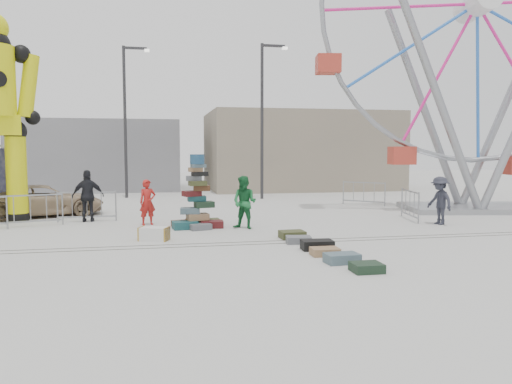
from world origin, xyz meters
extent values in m
plane|color=#9E9E99|center=(0.00, 0.00, 0.00)|extent=(90.00, 90.00, 0.00)
cube|color=#47443F|center=(0.00, 0.60, 0.00)|extent=(40.00, 0.04, 0.01)
cube|color=#47443F|center=(0.00, 1.00, 0.00)|extent=(40.00, 0.04, 0.01)
cube|color=gray|center=(7.00, 20.00, 2.50)|extent=(12.00, 8.00, 5.00)
cube|color=gray|center=(-6.00, 22.00, 2.20)|extent=(10.00, 8.00, 4.40)
cylinder|color=#2D2D30|center=(3.00, 13.00, 4.00)|extent=(0.16, 0.16, 8.00)
cube|color=#2D2D30|center=(3.60, 13.00, 7.90)|extent=(1.20, 0.15, 0.12)
cube|color=silver|center=(4.20, 13.00, 7.80)|extent=(0.25, 0.25, 0.12)
cylinder|color=#2D2D30|center=(-4.00, 15.00, 4.00)|extent=(0.16, 0.16, 8.00)
cube|color=#2D2D30|center=(-3.40, 15.00, 7.90)|extent=(1.20, 0.15, 0.12)
cube|color=silver|center=(-2.80, 15.00, 7.80)|extent=(0.25, 0.25, 0.12)
cube|color=#1C5054|center=(-1.52, 3.65, 0.13)|extent=(0.86, 0.65, 0.26)
cube|color=#541618|center=(-0.65, 3.73, 0.12)|extent=(0.76, 0.54, 0.24)
cube|color=#4E2E19|center=(-1.57, 4.14, 0.11)|extent=(0.80, 0.65, 0.22)
cube|color=#3E4321|center=(-0.69, 4.22, 0.12)|extent=(0.72, 0.51, 0.24)
cube|color=slate|center=(-1.06, 3.40, 0.10)|extent=(0.76, 0.60, 0.20)
cube|color=black|center=(-1.15, 4.38, 0.11)|extent=(0.65, 0.45, 0.22)
cube|color=#9A744E|center=(-1.10, 3.84, 0.36)|extent=(0.76, 0.59, 0.22)
cube|color=slate|center=(-1.35, 3.85, 0.57)|extent=(0.67, 0.49, 0.20)
cube|color=#1C3221|center=(-0.88, 3.84, 0.77)|extent=(0.68, 0.53, 0.20)
cube|color=#1C5054|center=(-1.11, 3.99, 0.95)|extent=(0.60, 0.42, 0.18)
cube|color=#541618|center=(-1.28, 3.92, 1.13)|extent=(0.67, 0.56, 0.18)
cube|color=#4E2E19|center=(-0.96, 3.90, 1.30)|extent=(0.56, 0.41, 0.18)
cube|color=#3E4321|center=(-1.09, 3.79, 1.47)|extent=(0.61, 0.47, 0.16)
cube|color=slate|center=(-1.20, 3.91, 1.63)|extent=(0.55, 0.41, 0.16)
cube|color=black|center=(-1.02, 3.85, 1.78)|extent=(0.55, 0.44, 0.14)
cube|color=#9A744E|center=(-1.15, 3.88, 1.91)|extent=(0.47, 0.32, 0.14)
cube|color=slate|center=(-1.07, 3.81, 2.04)|extent=(0.51, 0.40, 0.12)
cylinder|color=navy|center=(-1.10, 3.84, 2.26)|extent=(0.47, 0.47, 0.31)
sphere|color=black|center=(-7.29, 6.57, 0.15)|extent=(0.76, 0.76, 0.76)
cylinder|color=#D5D80B|center=(-7.29, 6.57, 1.61)|extent=(0.70, 0.70, 3.21)
sphere|color=black|center=(-7.29, 6.57, 3.21)|extent=(0.80, 0.80, 0.80)
sphere|color=black|center=(-7.02, 6.68, 5.92)|extent=(0.64, 0.64, 0.64)
cylinder|color=#D5D80B|center=(-6.83, 6.76, 4.82)|extent=(0.96, 0.80, 2.26)
sphere|color=black|center=(-6.74, 6.80, 3.71)|extent=(0.52, 0.52, 0.52)
cube|color=gray|center=(10.61, 6.34, 0.11)|extent=(5.83, 4.13, 0.21)
cylinder|color=gray|center=(8.76, 5.71, 4.27)|extent=(3.71, 1.00, 8.65)
cylinder|color=gray|center=(9.11, 7.60, 4.27)|extent=(3.71, 1.00, 8.65)
cylinder|color=gray|center=(12.47, 6.97, 4.27)|extent=(3.71, 1.00, 8.65)
cylinder|color=white|center=(10.61, 6.34, 8.53)|extent=(1.48, 2.50, 1.07)
torus|color=gray|center=(10.61, 6.34, 8.53)|extent=(12.83, 2.60, 13.01)
cube|color=#B03325|center=(10.61, 6.34, 1.60)|extent=(1.12, 1.12, 0.75)
cylinder|color=gray|center=(-7.48, 7.10, 1.35)|extent=(0.09, 0.09, 2.71)
cube|color=silver|center=(-2.50, 1.76, 0.19)|extent=(0.91, 0.71, 0.37)
cube|color=#3E4321|center=(1.42, 1.31, 0.11)|extent=(0.74, 0.59, 0.22)
cube|color=slate|center=(1.39, 0.54, 0.10)|extent=(0.74, 0.58, 0.19)
cube|color=black|center=(1.61, -0.42, 0.13)|extent=(0.83, 0.53, 0.25)
cube|color=#9A744E|center=(1.57, -1.12, 0.09)|extent=(0.69, 0.50, 0.19)
cube|color=slate|center=(1.68, -1.98, 0.11)|extent=(0.80, 0.54, 0.22)
cube|color=#1C3221|center=(1.89, -2.86, 0.10)|extent=(0.64, 0.54, 0.19)
imported|color=#A51B17|center=(-2.72, 4.81, 0.78)|extent=(0.65, 0.52, 1.55)
imported|color=#18612E|center=(0.38, 3.34, 0.86)|extent=(1.06, 1.02, 1.72)
imported|color=black|center=(-4.81, 6.00, 0.92)|extent=(1.11, 0.52, 1.85)
imported|color=#242631|center=(7.10, 2.95, 0.82)|extent=(0.80, 1.16, 1.65)
imported|color=tan|center=(-6.68, 7.95, 0.61)|extent=(4.78, 3.29, 1.21)
camera|label=1|loc=(-2.40, -12.48, 2.55)|focal=35.00mm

